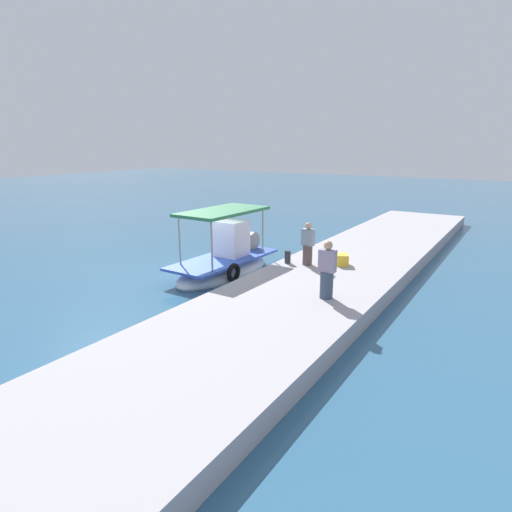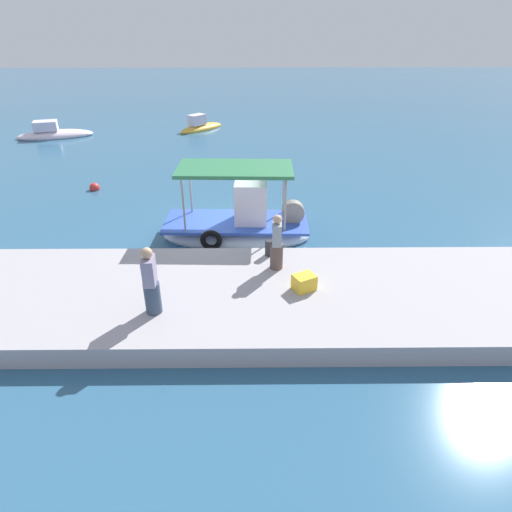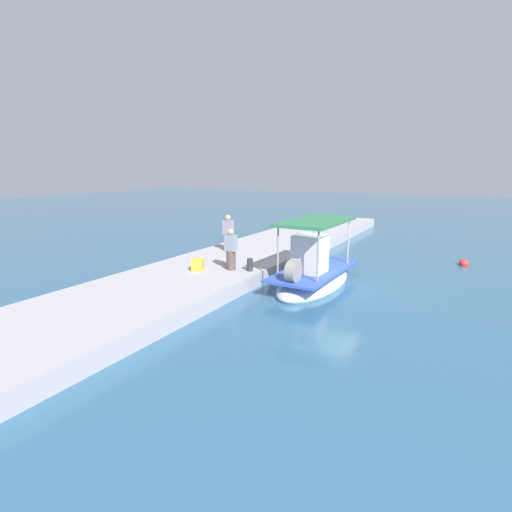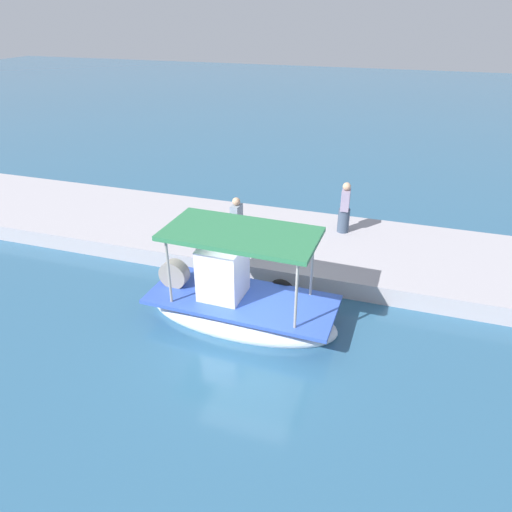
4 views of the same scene
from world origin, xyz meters
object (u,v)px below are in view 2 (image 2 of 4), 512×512
marker_buoy (95,188)px  moored_boat_mid (54,134)px  fisherman_near_bollard (151,284)px  cargo_crate (304,282)px  moored_boat_near (201,127)px  main_fishing_boat (239,226)px  fisherman_by_crate (277,245)px  mooring_bollard (269,248)px

marker_buoy → moored_boat_mid: 11.70m
fisherman_near_bollard → moored_boat_mid: fisherman_near_bollard is taller
cargo_crate → moored_boat_near: size_ratio=0.16×
main_fishing_boat → moored_boat_near: main_fishing_boat is taller
main_fishing_boat → cargo_crate: (1.86, -4.27, 0.28)m
fisherman_by_crate → marker_buoy: bearing=134.2°
mooring_bollard → cargo_crate: 2.12m
moored_boat_near → moored_boat_mid: bearing=-167.3°
fisherman_by_crate → cargo_crate: bearing=-59.4°
fisherman_by_crate → marker_buoy: (-7.99, 8.23, -1.23)m
marker_buoy → main_fishing_boat: bearing=-36.9°
mooring_bollard → cargo_crate: (0.88, -1.93, -0.04)m
fisherman_near_bollard → marker_buoy: (-4.83, 10.38, -1.29)m
fisherman_near_bollard → mooring_bollard: size_ratio=3.59×
main_fishing_boat → marker_buoy: bearing=143.1°
cargo_crate → moored_boat_near: moored_boat_near is taller
fisherman_by_crate → moored_boat_near: bearing=101.9°
fisherman_near_bollard → moored_boat_mid: size_ratio=0.36×
fisherman_near_bollard → fisherman_by_crate: (3.16, 2.16, -0.05)m
cargo_crate → moored_boat_mid: moored_boat_mid is taller
moored_boat_mid → fisherman_by_crate: bearing=-53.0°
marker_buoy → moored_boat_mid: (-5.83, 10.14, 0.10)m
fisherman_near_bollard → cargo_crate: fisherman_near_bollard is taller
fisherman_near_bollard → marker_buoy: 11.52m
cargo_crate → fisherman_by_crate: bearing=120.6°
mooring_bollard → marker_buoy: mooring_bollard is taller
mooring_bollard → marker_buoy: size_ratio=1.09×
mooring_bollard → marker_buoy: 10.81m
fisherman_near_bollard → mooring_bollard: fisherman_near_bollard is taller
main_fishing_boat → fisherman_by_crate: 3.42m
fisherman_near_bollard → fisherman_by_crate: fisherman_near_bollard is taller
main_fishing_boat → moored_boat_near: (-3.14, 17.41, -0.33)m
main_fishing_boat → mooring_bollard: main_fishing_boat is taller
main_fishing_boat → mooring_bollard: bearing=-67.2°
main_fishing_boat → cargo_crate: bearing=-66.4°
main_fishing_boat → fisherman_by_crate: (1.17, -3.10, 0.83)m
fisherman_by_crate → marker_buoy: fisherman_by_crate is taller
fisherman_by_crate → moored_boat_near: size_ratio=0.46×
fisherman_by_crate → mooring_bollard: bearing=104.0°
moored_boat_mid → cargo_crate: bearing=-53.4°
main_fishing_boat → moored_boat_mid: 19.83m
fisherman_by_crate → main_fishing_boat: bearing=110.7°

